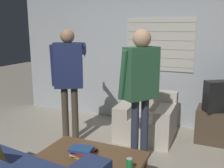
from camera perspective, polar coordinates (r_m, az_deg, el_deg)
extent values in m
cube|color=#ADB2B7|center=(4.80, 7.22, 6.58)|extent=(5.20, 0.06, 2.55)
cube|color=beige|center=(4.67, 10.32, 8.43)|extent=(1.20, 0.02, 0.91)
cube|color=gray|center=(4.70, 10.11, 3.83)|extent=(1.17, 0.00, 0.01)
cube|color=gray|center=(4.68, 10.18, 5.66)|extent=(1.17, 0.00, 0.01)
cube|color=gray|center=(4.67, 10.25, 7.50)|extent=(1.17, 0.00, 0.01)
cube|color=gray|center=(4.66, 10.32, 9.35)|extent=(1.17, 0.00, 0.01)
cube|color=gray|center=(4.65, 10.39, 11.21)|extent=(1.17, 0.00, 0.01)
cube|color=gray|center=(4.65, 10.47, 13.07)|extent=(1.17, 0.00, 0.01)
cube|color=beige|center=(4.29, 7.41, -9.04)|extent=(0.89, 0.84, 0.38)
cube|color=beige|center=(4.46, 8.52, -3.40)|extent=(0.87, 0.23, 0.33)
cube|color=beige|center=(4.14, 11.71, -5.94)|extent=(0.27, 0.82, 0.17)
cube|color=beige|center=(4.28, 3.46, -5.09)|extent=(0.27, 0.82, 0.17)
cube|color=brown|center=(2.96, -4.43, -15.54)|extent=(1.13, 0.66, 0.04)
cylinder|color=brown|center=(3.51, -9.91, -14.49)|extent=(0.04, 0.04, 0.34)
cylinder|color=#4C4233|center=(4.03, -10.13, -6.80)|extent=(0.10, 0.10, 0.87)
cylinder|color=#4C4233|center=(4.02, -8.05, -6.78)|extent=(0.10, 0.10, 0.87)
cube|color=navy|center=(3.85, -9.47, 4.02)|extent=(0.45, 0.37, 0.65)
sphere|color=#A87A56|center=(3.82, -9.69, 10.24)|extent=(0.20, 0.20, 0.20)
cylinder|color=navy|center=(3.92, -12.71, 3.88)|extent=(0.14, 0.18, 0.63)
cylinder|color=navy|center=(4.12, -6.14, 7.58)|extent=(0.36, 0.57, 0.24)
cube|color=white|center=(4.42, -6.07, 6.76)|extent=(0.06, 0.07, 0.13)
cylinder|color=#33384C|center=(3.41, 4.99, -10.37)|extent=(0.10, 0.10, 0.86)
cylinder|color=#33384C|center=(3.50, 7.07, -9.83)|extent=(0.10, 0.10, 0.86)
cube|color=#336642|center=(3.24, 6.34, 2.33)|extent=(0.41, 0.47, 0.65)
sphere|color=tan|center=(3.20, 6.52, 9.84)|extent=(0.22, 0.22, 0.22)
cylinder|color=#336642|center=(3.15, 2.38, 1.90)|extent=(0.17, 0.15, 0.62)
cylinder|color=#336642|center=(3.57, 6.95, 5.19)|extent=(0.49, 0.37, 0.40)
cube|color=black|center=(3.79, 4.53, 3.04)|extent=(0.10, 0.09, 0.12)
cube|color=gold|center=(2.92, -6.71, -15.31)|extent=(0.23, 0.18, 0.03)
cube|color=beige|center=(2.91, -6.59, -14.84)|extent=(0.24, 0.17, 0.03)
cube|color=maroon|center=(2.87, -6.48, -14.45)|extent=(0.22, 0.19, 0.04)
cube|color=#284C89|center=(2.86, -6.72, -13.87)|extent=(0.26, 0.20, 0.03)
cylinder|color=#238E47|center=(2.65, 3.80, -17.10)|extent=(0.07, 0.07, 0.12)
cylinder|color=silver|center=(2.62, 3.82, -15.90)|extent=(0.06, 0.06, 0.00)
cube|color=black|center=(3.01, -4.26, -14.37)|extent=(0.08, 0.14, 0.02)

